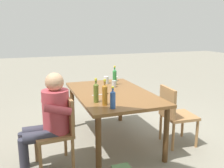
% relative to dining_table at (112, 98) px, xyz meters
% --- Properties ---
extents(ground_plane, '(24.00, 24.00, 0.00)m').
position_rel_dining_table_xyz_m(ground_plane, '(0.00, 0.00, -0.69)').
color(ground_plane, gray).
extents(dining_table, '(1.71, 1.05, 0.78)m').
position_rel_dining_table_xyz_m(dining_table, '(0.00, 0.00, 0.00)').
color(dining_table, brown).
rests_on(dining_table, ground_plane).
extents(chair_far_left, '(0.47, 0.47, 0.87)m').
position_rel_dining_table_xyz_m(chair_far_left, '(-0.38, 0.82, -0.20)').
color(chair_far_left, '#A37547').
rests_on(chair_far_left, ground_plane).
extents(chair_near_left, '(0.47, 0.47, 0.87)m').
position_rel_dining_table_xyz_m(chair_near_left, '(-0.38, -0.82, -0.20)').
color(chair_near_left, '#A37547').
rests_on(chair_near_left, ground_plane).
extents(person_in_white_shirt, '(0.47, 0.62, 1.18)m').
position_rel_dining_table_xyz_m(person_in_white_shirt, '(-0.38, 0.93, -0.04)').
color(person_in_white_shirt, '#B7424C').
rests_on(person_in_white_shirt, ground_plane).
extents(bottle_amber, '(0.06, 0.06, 0.32)m').
position_rel_dining_table_xyz_m(bottle_amber, '(-0.55, 0.29, 0.22)').
color(bottle_amber, '#996019').
rests_on(bottle_amber, dining_table).
extents(bottle_green, '(0.06, 0.06, 0.31)m').
position_rel_dining_table_xyz_m(bottle_green, '(0.43, -0.20, 0.22)').
color(bottle_green, '#287A38').
rests_on(bottle_green, dining_table).
extents(bottle_blue, '(0.06, 0.06, 0.26)m').
position_rel_dining_table_xyz_m(bottle_blue, '(-0.70, 0.24, 0.20)').
color(bottle_blue, '#2D56A3').
rests_on(bottle_blue, dining_table).
extents(bottle_olive, '(0.06, 0.06, 0.31)m').
position_rel_dining_table_xyz_m(bottle_olive, '(-0.41, 0.36, 0.22)').
color(bottle_olive, '#566623').
rests_on(bottle_olive, dining_table).
extents(cup_white, '(0.08, 0.08, 0.08)m').
position_rel_dining_table_xyz_m(cup_white, '(0.70, -0.31, 0.13)').
color(cup_white, white).
rests_on(cup_white, dining_table).
extents(cup_glass, '(0.08, 0.08, 0.12)m').
position_rel_dining_table_xyz_m(cup_glass, '(0.57, -0.10, 0.14)').
color(cup_glass, silver).
rests_on(cup_glass, dining_table).
extents(cup_steel, '(0.07, 0.07, 0.11)m').
position_rel_dining_table_xyz_m(cup_steel, '(0.29, -0.14, 0.14)').
color(cup_steel, '#B2B7BC').
rests_on(cup_steel, dining_table).
extents(table_knife, '(0.04, 0.24, 0.01)m').
position_rel_dining_table_xyz_m(table_knife, '(-0.08, 0.19, 0.09)').
color(table_knife, silver).
rests_on(table_knife, dining_table).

